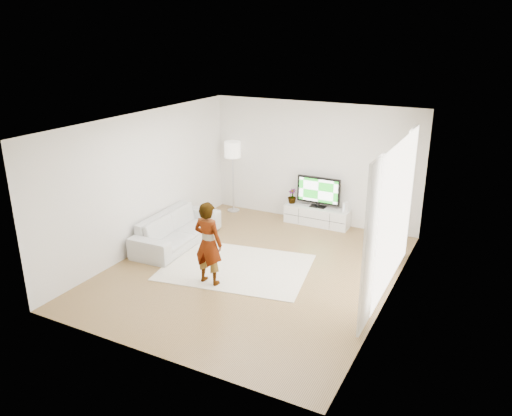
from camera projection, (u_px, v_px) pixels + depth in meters
The scene contains 17 objects.
floor at pixel (254, 270), 9.45m from camera, with size 6.00×6.00×0.00m, color #9D7A46.
ceiling at pixel (254, 122), 8.52m from camera, with size 6.00×6.00×0.00m, color white.
wall_left at pixel (144, 182), 10.07m from camera, with size 0.02×6.00×2.80m, color silver.
wall_right at pixel (393, 223), 7.91m from camera, with size 0.02×6.00×2.80m, color silver.
wall_back at pixel (314, 163), 11.50m from camera, with size 5.00×0.02×2.80m, color silver.
wall_front at pixel (147, 265), 6.47m from camera, with size 5.00×0.02×2.80m, color silver.
window at pixel (397, 214), 8.15m from camera, with size 0.01×2.60×2.50m, color white.
curtain_near at pixel (370, 247), 7.13m from camera, with size 0.04×0.70×2.60m, color white.
curtain_far at pixel (407, 197), 9.31m from camera, with size 0.04×0.70×2.60m, color white.
media_console at pixel (317, 216), 11.61m from camera, with size 1.51×0.43×0.43m.
television at pixel (319, 191), 11.43m from camera, with size 1.03×0.20×0.71m.
game_console at pixel (345, 207), 11.21m from camera, with size 0.09×0.17×0.22m.
potted_plant at pixel (292, 196), 11.75m from camera, with size 0.20×0.20×0.35m, color #3F7238.
rug at pixel (236, 267), 9.54m from camera, with size 2.71×1.95×0.01m, color #EFE6CB.
player at pixel (208, 243), 8.70m from camera, with size 0.55×0.36×1.52m, color #334772.
sofa at pixel (177, 229), 10.51m from camera, with size 2.26×0.89×0.66m, color beige.
floor_lamp at pixel (233, 153), 12.08m from camera, with size 0.39×0.39×1.76m.
Camera 1 is at (3.94, -7.56, 4.25)m, focal length 35.00 mm.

